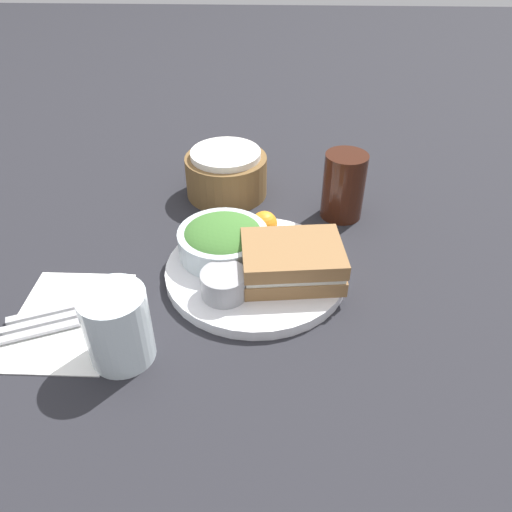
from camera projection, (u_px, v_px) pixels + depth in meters
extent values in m
plane|color=#232328|center=(256.00, 275.00, 0.77)|extent=(4.00, 4.00, 0.00)
cylinder|color=silver|center=(256.00, 271.00, 0.76)|extent=(0.28, 0.28, 0.02)
cube|color=olive|center=(292.00, 269.00, 0.73)|extent=(0.16, 0.12, 0.02)
cube|color=silver|center=(292.00, 261.00, 0.73)|extent=(0.15, 0.12, 0.01)
cube|color=olive|center=(293.00, 253.00, 0.72)|extent=(0.16, 0.12, 0.02)
cylinder|color=silver|center=(223.00, 242.00, 0.77)|extent=(0.14, 0.14, 0.04)
ellipsoid|color=#3D702D|center=(223.00, 236.00, 0.77)|extent=(0.13, 0.13, 0.04)
cylinder|color=#99999E|center=(224.00, 284.00, 0.70)|extent=(0.07, 0.07, 0.04)
sphere|color=orange|center=(264.00, 224.00, 0.81)|extent=(0.04, 0.04, 0.04)
cylinder|color=#38190F|center=(344.00, 186.00, 0.87)|extent=(0.07, 0.07, 0.12)
cylinder|color=brown|center=(226.00, 176.00, 0.94)|extent=(0.15, 0.15, 0.08)
cylinder|color=white|center=(226.00, 154.00, 0.91)|extent=(0.13, 0.13, 0.01)
cube|color=white|center=(68.00, 318.00, 0.69)|extent=(0.15, 0.20, 0.00)
cube|color=#B2B2B7|center=(68.00, 325.00, 0.67)|extent=(0.17, 0.08, 0.01)
cube|color=#B2B2B7|center=(67.00, 316.00, 0.69)|extent=(0.17, 0.08, 0.01)
cube|color=#B2B2B7|center=(66.00, 308.00, 0.70)|extent=(0.15, 0.07, 0.01)
cylinder|color=silver|center=(118.00, 327.00, 0.61)|extent=(0.08, 0.08, 0.10)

